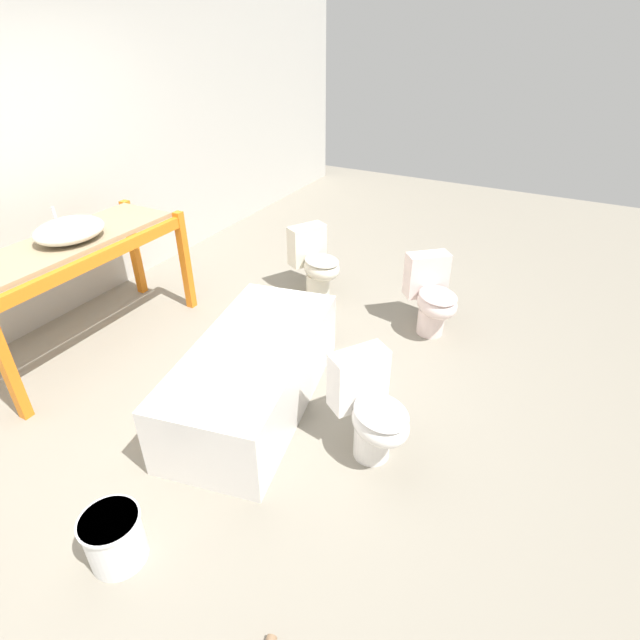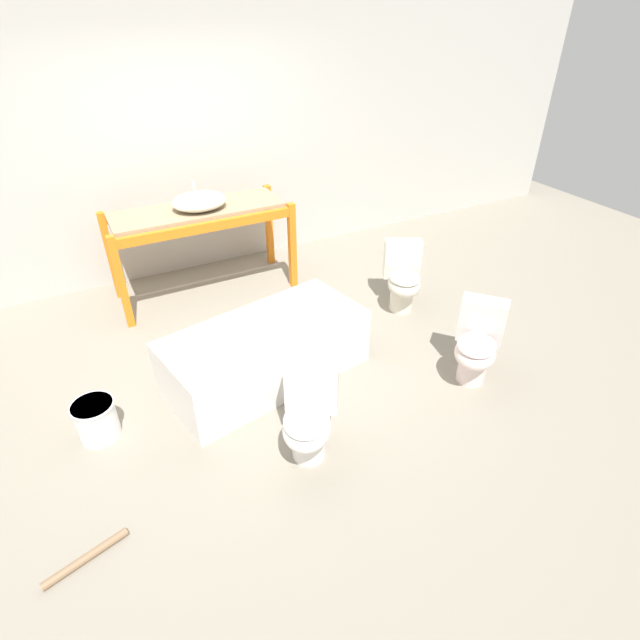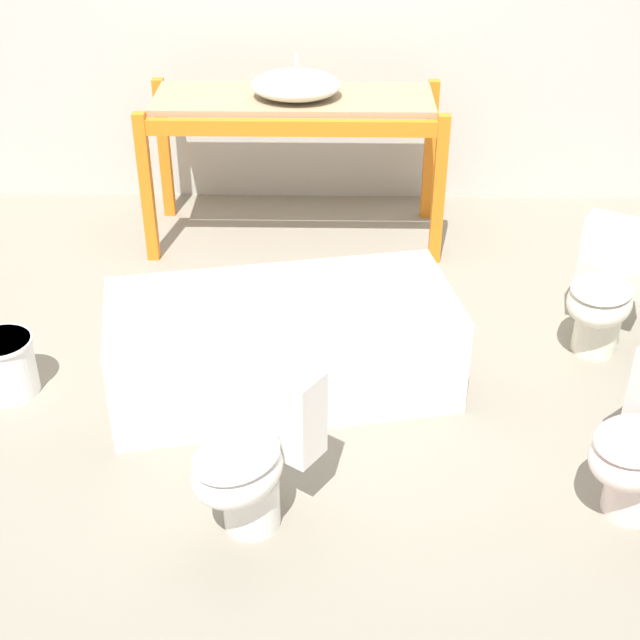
{
  "view_description": "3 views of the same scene",
  "coord_description": "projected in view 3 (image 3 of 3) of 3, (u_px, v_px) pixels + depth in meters",
  "views": [
    {
      "loc": [
        -2.28,
        -2.1,
        2.38
      ],
      "look_at": [
        0.36,
        -0.7,
        0.54
      ],
      "focal_mm": 28.0,
      "sensor_mm": 36.0,
      "label": 1
    },
    {
      "loc": [
        -1.18,
        -3.49,
        2.69
      ],
      "look_at": [
        0.32,
        -0.62,
        0.57
      ],
      "focal_mm": 28.0,
      "sensor_mm": 36.0,
      "label": 2
    },
    {
      "loc": [
        0.18,
        -3.94,
        2.62
      ],
      "look_at": [
        0.12,
        -0.61,
        0.52
      ],
      "focal_mm": 50.0,
      "sensor_mm": 36.0,
      "label": 3
    }
  ],
  "objects": [
    {
      "name": "toilet_near",
      "position": [
        605.0,
        290.0,
        4.52
      ],
      "size": [
        0.56,
        0.64,
        0.66
      ],
      "rotation": [
        0.0,
        0.0,
        -0.5
      ],
      "color": "silver",
      "rests_on": "ground_plane"
    },
    {
      "name": "toilet_far",
      "position": [
        254.0,
        453.0,
        3.46
      ],
      "size": [
        0.58,
        0.64,
        0.66
      ],
      "rotation": [
        0.0,
        0.0,
        -0.6
      ],
      "color": "white",
      "rests_on": "ground_plane"
    },
    {
      "name": "shelving_rack",
      "position": [
        294.0,
        120.0,
        5.37
      ],
      "size": [
        1.8,
        0.7,
        0.93
      ],
      "color": "orange",
      "rests_on": "ground_plane"
    },
    {
      "name": "sink_basin",
      "position": [
        296.0,
        85.0,
        5.21
      ],
      "size": [
        0.53,
        0.45,
        0.24
      ],
      "color": "silver",
      "rests_on": "shelving_rack"
    },
    {
      "name": "ground_plane",
      "position": [
        299.0,
        341.0,
        4.74
      ],
      "size": [
        12.0,
        12.0,
        0.0
      ],
      "primitive_type": "plane",
      "color": "gray"
    },
    {
      "name": "bucket_white",
      "position": [
        5.0,
        365.0,
        4.28
      ],
      "size": [
        0.3,
        0.3,
        0.3
      ],
      "color": "white",
      "rests_on": "ground_plane"
    },
    {
      "name": "bathtub_main",
      "position": [
        282.0,
        338.0,
        4.25
      ],
      "size": [
        1.74,
        1.04,
        0.5
      ],
      "rotation": [
        0.0,
        0.0,
        0.2
      ],
      "color": "white",
      "rests_on": "ground_plane"
    }
  ]
}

